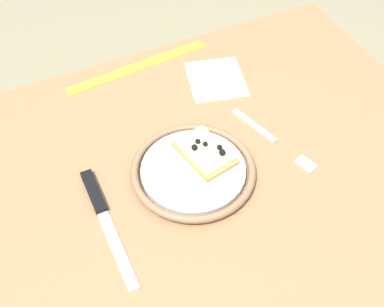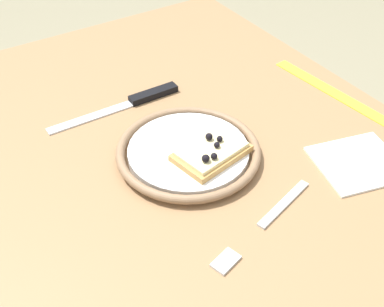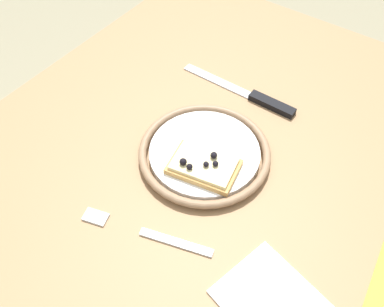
{
  "view_description": "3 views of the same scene",
  "coord_description": "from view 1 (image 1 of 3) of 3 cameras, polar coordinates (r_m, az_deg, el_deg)",
  "views": [
    {
      "loc": [
        0.24,
        0.48,
        1.46
      ],
      "look_at": [
        -0.0,
        -0.04,
        0.79
      ],
      "focal_mm": 47.33,
      "sensor_mm": 36.0,
      "label": 1
    },
    {
      "loc": [
        -0.48,
        0.29,
        1.26
      ],
      "look_at": [
        -0.0,
        -0.01,
        0.77
      ],
      "focal_mm": 46.26,
      "sensor_mm": 36.0,
      "label": 2
    },
    {
      "loc": [
        -0.37,
        -0.25,
        1.31
      ],
      "look_at": [
        -0.01,
        -0.0,
        0.78
      ],
      "focal_mm": 39.41,
      "sensor_mm": 36.0,
      "label": 3
    }
  ],
  "objects": [
    {
      "name": "dining_table",
      "position": [
        0.98,
        0.82,
        -7.15
      ],
      "size": [
        0.98,
        0.75,
        0.76
      ],
      "color": "#936D47",
      "rests_on": "ground_plane"
    },
    {
      "name": "plate",
      "position": [
        0.88,
        0.14,
        -1.96
      ],
      "size": [
        0.22,
        0.22,
        0.02
      ],
      "color": "white",
      "rests_on": "dining_table"
    },
    {
      "name": "pizza_slice_near",
      "position": [
        0.89,
        1.47,
        0.19
      ],
      "size": [
        0.09,
        0.12,
        0.03
      ],
      "color": "tan",
      "rests_on": "plate"
    },
    {
      "name": "knife",
      "position": [
        0.86,
        -10.34,
        -5.88
      ],
      "size": [
        0.02,
        0.24,
        0.01
      ],
      "color": "silver",
      "rests_on": "dining_table"
    },
    {
      "name": "fork",
      "position": [
        0.95,
        9.08,
        1.59
      ],
      "size": [
        0.07,
        0.2,
        0.0
      ],
      "color": "silver",
      "rests_on": "dining_table"
    },
    {
      "name": "measuring_tape",
      "position": [
        1.1,
        -6.07,
        9.7
      ],
      "size": [
        0.32,
        0.05,
        0.0
      ],
      "primitive_type": "cube",
      "rotation": [
        0.0,
        0.0,
        0.09
      ],
      "color": "yellow",
      "rests_on": "dining_table"
    },
    {
      "name": "napkin",
      "position": [
        1.06,
        2.74,
        8.35
      ],
      "size": [
        0.14,
        0.15,
        0.0
      ],
      "primitive_type": "cube",
      "rotation": [
        0.0,
        0.0,
        -0.25
      ],
      "color": "white",
      "rests_on": "dining_table"
    }
  ]
}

